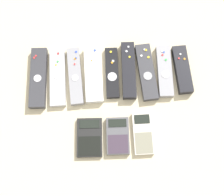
{
  "coord_description": "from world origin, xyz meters",
  "views": [
    {
      "loc": [
        -0.02,
        -0.26,
        1.03
      ],
      "look_at": [
        0.0,
        0.04,
        0.01
      ],
      "focal_mm": 50.0,
      "sensor_mm": 36.0,
      "label": 1
    }
  ],
  "objects_px": {
    "remote_6": "(147,72)",
    "remote_7": "(165,71)",
    "remote_1": "(58,77)",
    "calculator_0": "(90,137)",
    "remote_4": "(112,73)",
    "remote_3": "(94,74)",
    "remote_8": "(182,70)",
    "calculator_2": "(143,134)",
    "remote_2": "(75,76)",
    "calculator_1": "(118,136)",
    "remote_0": "(38,78)",
    "remote_5": "(129,70)"
  },
  "relations": [
    {
      "from": "remote_6",
      "to": "remote_7",
      "type": "relative_size",
      "value": 1.09
    },
    {
      "from": "remote_1",
      "to": "calculator_0",
      "type": "xyz_separation_m",
      "value": [
        0.1,
        -0.22,
        -0.0
      ]
    },
    {
      "from": "remote_4",
      "to": "remote_7",
      "type": "relative_size",
      "value": 0.98
    },
    {
      "from": "remote_3",
      "to": "remote_8",
      "type": "distance_m",
      "value": 0.31
    },
    {
      "from": "remote_4",
      "to": "remote_8",
      "type": "xyz_separation_m",
      "value": [
        0.25,
        -0.01,
        0.0
      ]
    },
    {
      "from": "calculator_2",
      "to": "remote_6",
      "type": "bearing_deg",
      "value": 81.93
    },
    {
      "from": "remote_1",
      "to": "remote_6",
      "type": "bearing_deg",
      "value": -0.06
    },
    {
      "from": "remote_4",
      "to": "calculator_0",
      "type": "xyz_separation_m",
      "value": [
        -0.09,
        -0.22,
        -0.0
      ]
    },
    {
      "from": "remote_2",
      "to": "remote_8",
      "type": "height_order",
      "value": "remote_8"
    },
    {
      "from": "calculator_0",
      "to": "calculator_1",
      "type": "height_order",
      "value": "calculator_1"
    },
    {
      "from": "remote_2",
      "to": "calculator_2",
      "type": "bearing_deg",
      "value": -47.47
    },
    {
      "from": "calculator_1",
      "to": "remote_6",
      "type": "bearing_deg",
      "value": 63.99
    },
    {
      "from": "calculator_0",
      "to": "remote_2",
      "type": "bearing_deg",
      "value": 103.01
    },
    {
      "from": "remote_3",
      "to": "calculator_2",
      "type": "height_order",
      "value": "remote_3"
    },
    {
      "from": "remote_2",
      "to": "calculator_2",
      "type": "height_order",
      "value": "remote_2"
    },
    {
      "from": "remote_4",
      "to": "remote_7",
      "type": "xyz_separation_m",
      "value": [
        0.18,
        -0.01,
        0.0
      ]
    },
    {
      "from": "remote_6",
      "to": "remote_4",
      "type": "bearing_deg",
      "value": 173.44
    },
    {
      "from": "calculator_1",
      "to": "remote_2",
      "type": "bearing_deg",
      "value": 123.44
    },
    {
      "from": "remote_0",
      "to": "remote_3",
      "type": "distance_m",
      "value": 0.19
    },
    {
      "from": "remote_5",
      "to": "remote_7",
      "type": "xyz_separation_m",
      "value": [
        0.13,
        -0.01,
        -0.0
      ]
    },
    {
      "from": "remote_4",
      "to": "remote_1",
      "type": "bearing_deg",
      "value": -176.92
    },
    {
      "from": "remote_7",
      "to": "remote_3",
      "type": "bearing_deg",
      "value": -178.5
    },
    {
      "from": "remote_2",
      "to": "remote_4",
      "type": "xyz_separation_m",
      "value": [
        0.13,
        0.0,
        -0.0
      ]
    },
    {
      "from": "remote_0",
      "to": "remote_4",
      "type": "relative_size",
      "value": 1.18
    },
    {
      "from": "calculator_1",
      "to": "remote_5",
      "type": "bearing_deg",
      "value": 78.76
    },
    {
      "from": "calculator_0",
      "to": "remote_1",
      "type": "bearing_deg",
      "value": 117.53
    },
    {
      "from": "remote_7",
      "to": "calculator_2",
      "type": "relative_size",
      "value": 1.35
    },
    {
      "from": "remote_5",
      "to": "calculator_0",
      "type": "xyz_separation_m",
      "value": [
        -0.15,
        -0.23,
        -0.01
      ]
    },
    {
      "from": "calculator_2",
      "to": "remote_1",
      "type": "bearing_deg",
      "value": 142.74
    },
    {
      "from": "remote_6",
      "to": "remote_5",
      "type": "bearing_deg",
      "value": 167.5
    },
    {
      "from": "remote_6",
      "to": "calculator_1",
      "type": "distance_m",
      "value": 0.25
    },
    {
      "from": "remote_7",
      "to": "remote_4",
      "type": "bearing_deg",
      "value": -179.83
    },
    {
      "from": "remote_5",
      "to": "remote_6",
      "type": "distance_m",
      "value": 0.06
    },
    {
      "from": "remote_6",
      "to": "remote_8",
      "type": "xyz_separation_m",
      "value": [
        0.13,
        -0.0,
        0.0
      ]
    },
    {
      "from": "remote_1",
      "to": "remote_2",
      "type": "distance_m",
      "value": 0.06
    },
    {
      "from": "remote_2",
      "to": "calculator_0",
      "type": "height_order",
      "value": "remote_2"
    },
    {
      "from": "remote_2",
      "to": "remote_3",
      "type": "distance_m",
      "value": 0.06
    },
    {
      "from": "calculator_1",
      "to": "remote_4",
      "type": "bearing_deg",
      "value": 93.22
    },
    {
      "from": "remote_3",
      "to": "calculator_1",
      "type": "xyz_separation_m",
      "value": [
        0.07,
        -0.22,
        -0.0
      ]
    },
    {
      "from": "remote_0",
      "to": "remote_1",
      "type": "xyz_separation_m",
      "value": [
        0.07,
        -0.0,
        -0.0
      ]
    },
    {
      "from": "remote_5",
      "to": "remote_1",
      "type": "bearing_deg",
      "value": -175.81
    },
    {
      "from": "calculator_0",
      "to": "calculator_1",
      "type": "xyz_separation_m",
      "value": [
        0.09,
        -0.0,
        0.0
      ]
    },
    {
      "from": "remote_5",
      "to": "calculator_0",
      "type": "height_order",
      "value": "remote_5"
    },
    {
      "from": "remote_2",
      "to": "remote_3",
      "type": "relative_size",
      "value": 1.03
    },
    {
      "from": "remote_6",
      "to": "remote_3",
      "type": "bearing_deg",
      "value": 175.52
    },
    {
      "from": "remote_5",
      "to": "calculator_2",
      "type": "height_order",
      "value": "remote_5"
    },
    {
      "from": "remote_2",
      "to": "remote_0",
      "type": "bearing_deg",
      "value": 176.85
    },
    {
      "from": "remote_4",
      "to": "calculator_1",
      "type": "bearing_deg",
      "value": -87.38
    },
    {
      "from": "remote_5",
      "to": "remote_6",
      "type": "height_order",
      "value": "remote_5"
    },
    {
      "from": "remote_3",
      "to": "calculator_1",
      "type": "distance_m",
      "value": 0.23
    }
  ]
}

